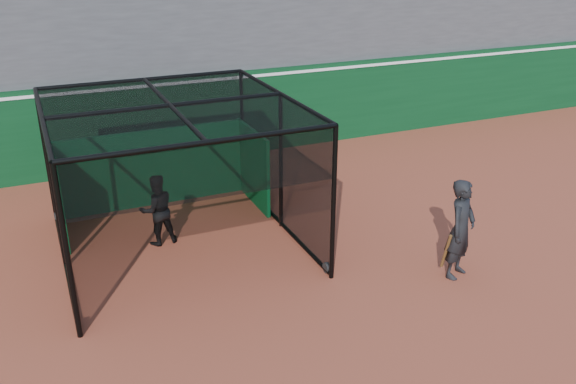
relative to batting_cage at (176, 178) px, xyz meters
name	(u,v)px	position (x,y,z in m)	size (l,w,h in m)	color
ground	(288,313)	(1.09, -3.29, -1.54)	(120.00, 120.00, 0.00)	#99432C
outfield_wall	(169,119)	(1.09, 5.21, -0.25)	(50.00, 0.50, 2.50)	#0A3B1A
batting_cage	(176,178)	(0.00, 0.00, 0.00)	(4.79, 5.08, 3.08)	black
batter	(157,210)	(-0.38, 0.27, -0.75)	(0.76, 0.59, 1.57)	black
on_deck_player	(461,229)	(4.64, -3.39, -0.54)	(0.87, 0.76, 1.99)	black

